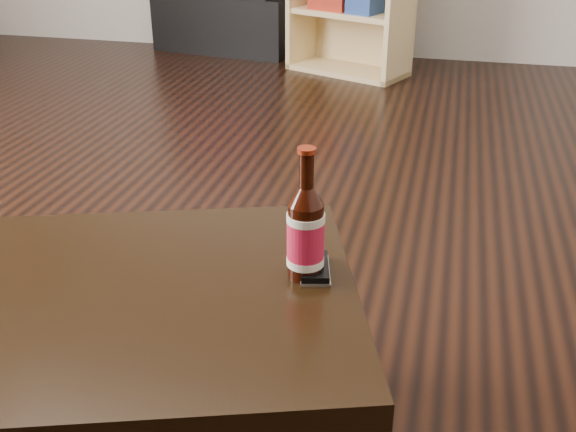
% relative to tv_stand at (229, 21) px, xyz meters
% --- Properties ---
extents(floor, '(5.00, 6.00, 0.01)m').
position_rel_tv_stand_xyz_m(floor, '(0.58, -2.95, -0.18)').
color(floor, black).
rests_on(floor, ground).
extents(tv_stand, '(0.94, 0.58, 0.35)m').
position_rel_tv_stand_xyz_m(tv_stand, '(0.00, 0.00, 0.00)').
color(tv_stand, black).
rests_on(tv_stand, floor).
extents(coffee_table, '(1.16, 0.89, 0.38)m').
position_rel_tv_stand_xyz_m(coffee_table, '(0.81, -3.38, 0.16)').
color(coffee_table, black).
rests_on(coffee_table, floor).
extents(beer_bottle, '(0.08, 0.08, 0.23)m').
position_rel_tv_stand_xyz_m(beer_bottle, '(1.21, -3.21, 0.29)').
color(beer_bottle, black).
rests_on(beer_bottle, coffee_table).
extents(phone, '(0.07, 0.11, 0.02)m').
position_rel_tv_stand_xyz_m(phone, '(1.22, -3.20, 0.22)').
color(phone, silver).
rests_on(phone, coffee_table).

